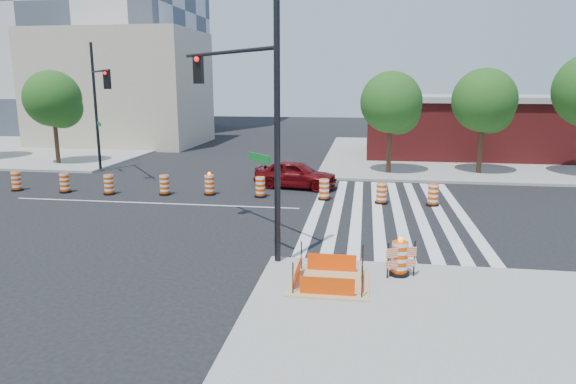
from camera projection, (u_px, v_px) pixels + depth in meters
The scene contains 25 objects.
ground at pixel (153, 203), 24.33m from camera, with size 120.00×120.00×0.00m, color black.
sidewalk_ne at pixel (472, 156), 39.08m from camera, with size 22.00×22.00×0.15m, color gray.
sidewalk_nw at pixel (39, 147), 44.33m from camera, with size 22.00×22.00×0.15m, color gray.
crosswalk_east at pixel (388, 212), 22.73m from camera, with size 6.75×13.50×0.01m.
lane_centerline at pixel (153, 203), 24.32m from camera, with size 14.00×0.12×0.01m, color silver.
excavation_pit at pixel (329, 281), 14.27m from camera, with size 2.20×2.20×0.90m.
brick_storefront at pixel (475, 126), 38.60m from camera, with size 16.50×8.50×4.60m.
beige_midrise at pixel (122, 89), 46.27m from camera, with size 14.00×10.00×10.00m, color tan.
red_coupe at pixel (296, 174), 27.66m from camera, with size 1.78×4.43×1.51m, color #58070B.
signal_pole_se at pixel (247, 99), 16.47m from camera, with size 4.43×4.70×8.35m.
signal_pole_nw at pixel (99, 96), 30.57m from camera, with size 3.66×4.83×7.84m.
pit_drum at pixel (400, 259), 14.83m from camera, with size 0.59×0.59×1.16m.
barricade at pixel (401, 258), 14.64m from camera, with size 0.86×0.35×1.06m.
tree_north_b at pixel (54, 102), 34.47m from camera, with size 3.76×3.76×6.40m.
tree_north_c at pixel (392, 106), 30.82m from camera, with size 3.69×3.69×6.28m.
tree_north_d at pixel (484, 104), 30.66m from camera, with size 3.79×3.79×6.45m.
median_drum_1 at pixel (17, 182), 27.03m from camera, with size 0.60×0.60×1.02m.
median_drum_2 at pixel (65, 183), 26.56m from camera, with size 0.60×0.60×1.02m.
median_drum_3 at pixel (109, 185), 26.11m from camera, with size 0.60×0.60×1.02m.
median_drum_4 at pixel (165, 186), 26.01m from camera, with size 0.60×0.60×1.02m.
median_drum_5 at pixel (210, 185), 26.02m from camera, with size 0.60×0.60×1.18m.
median_drum_6 at pixel (260, 188), 25.51m from camera, with size 0.60×0.60×1.02m.
median_drum_7 at pixel (324, 190), 24.92m from camera, with size 0.60×0.60×1.02m.
median_drum_8 at pixel (381, 194), 24.14m from camera, with size 0.60×0.60×1.02m.
median_drum_9 at pixel (433, 196), 23.74m from camera, with size 0.60×0.60×1.02m.
Camera 1 is at (9.86, -22.44, 5.68)m, focal length 32.00 mm.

